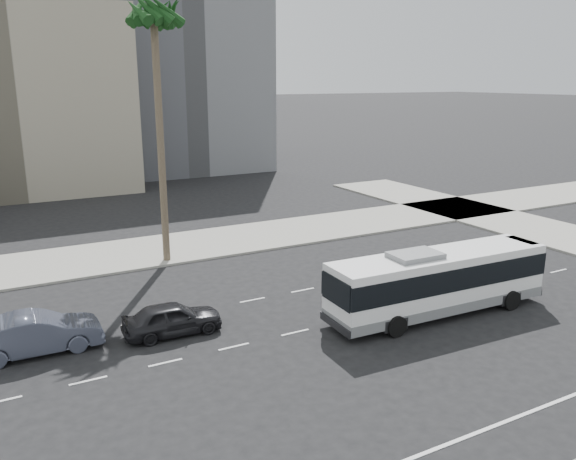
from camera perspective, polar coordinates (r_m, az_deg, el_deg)
ground at (r=28.05m, az=6.10°, el=-8.76°), size 700.00×700.00×0.00m
sidewalk_north at (r=40.96m, az=-6.29°, el=-1.05°), size 120.00×7.00×0.15m
midrise_gray_center at (r=76.55m, az=-11.72°, el=15.81°), size 20.00×20.00×26.00m
highrise_right at (r=259.18m, az=-16.12°, el=19.44°), size 26.00×26.00×70.00m
highrise_far at (r=294.18m, az=-12.45°, el=18.05°), size 22.00×22.00×60.00m
city_bus at (r=28.90m, az=14.54°, el=-4.77°), size 11.56×3.00×3.30m
car_a at (r=26.67m, az=-11.28°, el=-8.51°), size 1.99×4.47×1.49m
car_b at (r=26.59m, az=-23.43°, el=-9.32°), size 1.95×5.24×1.71m
palm_near at (r=35.52m, az=-13.05°, el=19.49°), size 4.69×4.69×15.80m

